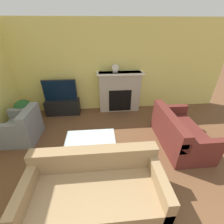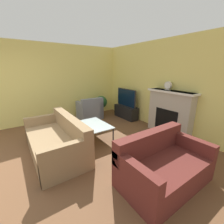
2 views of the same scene
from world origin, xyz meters
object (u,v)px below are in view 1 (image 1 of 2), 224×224
Objects in this scene: couch_loveseat at (179,133)px; armchair_by_window at (23,129)px; mantel_clock at (115,68)px; potted_plant at (24,110)px; couch_sectional at (96,189)px; coffee_table at (90,142)px; tv at (60,90)px.

couch_loveseat is 3.76m from armchair_by_window.
armchair_by_window is 2.95m from mantel_clock.
potted_plant is at bearing -164.51° from mantel_clock.
armchair_by_window is (-3.73, 0.51, 0.01)m from couch_loveseat.
couch_sectional is at bearing -50.08° from potted_plant.
potted_plant is (-0.14, 0.59, 0.21)m from armchair_by_window.
armchair_by_window is at bearing 82.23° from couch_loveseat.
potted_plant is 3.26× the size of mantel_clock.
coffee_table is 4.26× the size of mantel_clock.
coffee_table is (-2.05, -0.23, 0.11)m from couch_loveseat.
mantel_clock is (1.68, 0.11, 0.60)m from tv.
couch_sectional is 3.28m from mantel_clock.
armchair_by_window is 1.06× the size of potted_plant.
armchair_by_window is at bearing 156.19° from coffee_table.
potted_plant is (-3.87, 1.10, 0.23)m from couch_loveseat.
tv reaches higher than couch_sectional.
mantel_clock reaches higher than armchair_by_window.
tv is 1.24× the size of potted_plant.
coffee_table is (-0.11, 0.98, 0.12)m from couch_sectional.
armchair_by_window is at bearing -151.76° from mantel_clock.
potted_plant is at bearing 143.93° from coffee_table.
mantel_clock is at bearing 36.22° from couch_loveseat.
couch_sectional is 2.56× the size of potted_plant.
potted_plant is at bearing 129.92° from couch_sectional.
coffee_table is 1.31× the size of potted_plant.
couch_loveseat is at bearing 84.08° from armchair_by_window.
tv is at bearing 150.11° from armchair_by_window.
mantel_clock reaches higher than potted_plant.
mantel_clock is at bearing 3.77° from tv.
potted_plant is (-1.82, 1.33, 0.11)m from coffee_table.
potted_plant is at bearing -164.40° from armchair_by_window.
armchair_by_window is at bearing 136.06° from couch_sectional.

